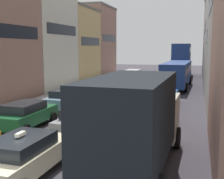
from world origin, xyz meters
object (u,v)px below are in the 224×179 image
object	(u,v)px
hatchback_centre_lane_third	(111,102)
wagon_left_lane_second	(26,114)
coupe_centre_lane_fourth	(132,89)
wagon_right_lane_far	(163,95)
sedan_left_lane_fourth	(96,88)
sedan_right_lane_behind_truck	(156,111)
bus_mid_queue_primary	(177,72)
bus_far_queue_secondary	(182,58)
removalist_box_truck	(137,118)
sedan_centre_lane_second	(85,119)
taxi_centre_lane_front	(24,155)
sedan_left_lane_third	(67,98)

from	to	relation	value
hatchback_centre_lane_third	wagon_left_lane_second	bearing A→B (deg)	145.72
coupe_centre_lane_fourth	wagon_right_lane_far	world-z (taller)	same
wagon_left_lane_second	sedan_left_lane_fourth	xyz separation A→B (m)	(0.22, 11.34, 0.00)
sedan_left_lane_fourth	sedan_right_lane_behind_truck	distance (m)	10.91
hatchback_centre_lane_third	sedan_left_lane_fourth	world-z (taller)	same
wagon_right_lane_far	bus_mid_queue_primary	distance (m)	10.69
hatchback_centre_lane_third	bus_far_queue_secondary	distance (m)	28.92
removalist_box_truck	sedan_right_lane_behind_truck	distance (m)	6.85
sedan_centre_lane_second	sedan_left_lane_fourth	xyz separation A→B (m)	(-3.45, 11.51, 0.00)
taxi_centre_lane_front	hatchback_centre_lane_third	bearing A→B (deg)	0.79
sedan_left_lane_fourth	wagon_right_lane_far	distance (m)	6.92
sedan_left_lane_third	sedan_right_lane_behind_truck	bearing A→B (deg)	-109.86
sedan_centre_lane_second	wagon_right_lane_far	xyz separation A→B (m)	(3.04, 9.10, 0.00)
sedan_left_lane_fourth	taxi_centre_lane_front	bearing A→B (deg)	-171.84
sedan_centre_lane_second	bus_far_queue_secondary	xyz separation A→B (m)	(3.06, 33.92, 2.03)
hatchback_centre_lane_third	coupe_centre_lane_fourth	xyz separation A→B (m)	(0.07, 6.35, 0.00)
sedan_centre_lane_second	hatchback_centre_lane_third	world-z (taller)	same
bus_far_queue_secondary	sedan_left_lane_fourth	bearing A→B (deg)	163.43
bus_mid_queue_primary	bus_far_queue_secondary	size ratio (longest dim) A/B	1.01
sedan_left_lane_third	bus_mid_queue_primary	world-z (taller)	bus_mid_queue_primary
wagon_left_lane_second	hatchback_centre_lane_third	xyz separation A→B (m)	(3.57, 5.08, 0.00)
removalist_box_truck	hatchback_centre_lane_third	distance (m)	9.81
bus_mid_queue_primary	sedan_left_lane_third	bearing A→B (deg)	155.58
removalist_box_truck	wagon_right_lane_far	size ratio (longest dim) A/B	1.76
wagon_right_lane_far	sedan_left_lane_third	bearing A→B (deg)	121.33
sedan_left_lane_third	bus_mid_queue_primary	bearing A→B (deg)	-25.08
hatchback_centre_lane_third	bus_far_queue_secondary	size ratio (longest dim) A/B	0.41
sedan_centre_lane_second	coupe_centre_lane_fourth	bearing A→B (deg)	3.94
taxi_centre_lane_front	wagon_right_lane_far	world-z (taller)	taxi_centre_lane_front
sedan_left_lane_fourth	wagon_right_lane_far	world-z (taller)	same
hatchback_centre_lane_third	sedan_right_lane_behind_truck	distance (m)	4.12
taxi_centre_lane_front	sedan_left_lane_third	bearing A→B (deg)	18.41
removalist_box_truck	sedan_centre_lane_second	size ratio (longest dim) A/B	1.76
sedan_left_lane_third	sedan_left_lane_fourth	distance (m)	5.88
taxi_centre_lane_front	wagon_right_lane_far	size ratio (longest dim) A/B	0.98
removalist_box_truck	wagon_right_lane_far	xyz separation A→B (m)	(-0.49, 12.89, -1.18)
sedan_left_lane_third	sedan_left_lane_fourth	bearing A→B (deg)	-0.55
hatchback_centre_lane_third	sedan_left_lane_third	distance (m)	3.55
sedan_left_lane_third	sedan_centre_lane_second	bearing A→B (deg)	-146.05
sedan_centre_lane_second	wagon_left_lane_second	distance (m)	3.67
removalist_box_truck	taxi_centre_lane_front	distance (m)	4.22
taxi_centre_lane_front	wagon_left_lane_second	xyz separation A→B (m)	(-3.52, 5.66, -0.00)
removalist_box_truck	bus_mid_queue_primary	world-z (taller)	removalist_box_truck
sedan_centre_lane_second	sedan_left_lane_fourth	bearing A→B (deg)	20.47
wagon_left_lane_second	removalist_box_truck	bearing A→B (deg)	-118.60
sedan_centre_lane_second	coupe_centre_lane_fourth	xyz separation A→B (m)	(-0.03, 11.60, 0.00)
coupe_centre_lane_fourth	wagon_right_lane_far	bearing A→B (deg)	-129.45
wagon_left_lane_second	sedan_left_lane_fourth	size ratio (longest dim) A/B	0.98
sedan_centre_lane_second	wagon_left_lane_second	bearing A→B (deg)	91.07
sedan_centre_lane_second	sedan_left_lane_third	size ratio (longest dim) A/B	1.02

